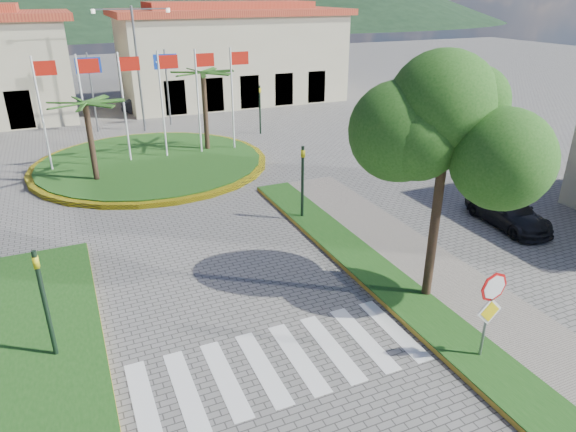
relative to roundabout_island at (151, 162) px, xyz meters
name	(u,v)px	position (x,y,z in m)	size (l,w,h in m)	color
sidewalk_right	(511,347)	(6.00, -20.00, -0.10)	(4.00, 28.00, 0.15)	gray
verge_right	(476,358)	(4.80, -20.00, -0.08)	(1.60, 28.00, 0.18)	#1A4814
median_left	(0,382)	(-6.50, -16.00, -0.08)	(5.00, 14.00, 0.18)	#1A4814
crosswalk	(277,363)	(0.00, -18.00, -0.17)	(8.00, 3.00, 0.01)	silver
roundabout_island	(151,162)	(0.00, 0.00, 0.00)	(12.70, 12.70, 6.00)	yellow
stop_sign	(491,303)	(4.90, -20.04, 1.62)	(0.80, 0.11, 2.65)	slate
deciduous_tree	(446,137)	(5.50, -17.00, 5.00)	(3.60, 3.60, 6.80)	black
traffic_light_left	(43,296)	(-5.20, -15.50, 1.77)	(0.15, 0.18, 3.20)	black
traffic_light_right	(303,176)	(4.50, -10.00, 1.77)	(0.15, 0.18, 3.20)	black
traffic_light_far	(260,105)	(8.00, 4.00, 1.77)	(0.18, 0.15, 3.20)	black
direction_sign_west	(90,79)	(-2.00, 8.97, 3.36)	(1.60, 0.14, 5.20)	slate
direction_sign_east	(166,74)	(3.00, 8.97, 3.36)	(1.60, 0.14, 5.20)	slate
street_lamp_centre	(138,63)	(1.00, 8.00, 4.32)	(4.80, 0.16, 8.00)	slate
building_right	(231,54)	(10.00, 16.00, 3.73)	(19.08, 9.54, 8.05)	#BDB48F
car_dark_a	(35,117)	(-5.90, 12.64, 0.47)	(1.51, 3.76, 1.28)	black
car_dark_b	(144,105)	(2.00, 14.02, 0.40)	(1.21, 3.48, 1.15)	black
car_side_right	(508,211)	(12.00, -13.84, 0.42)	(1.66, 4.08, 1.18)	black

